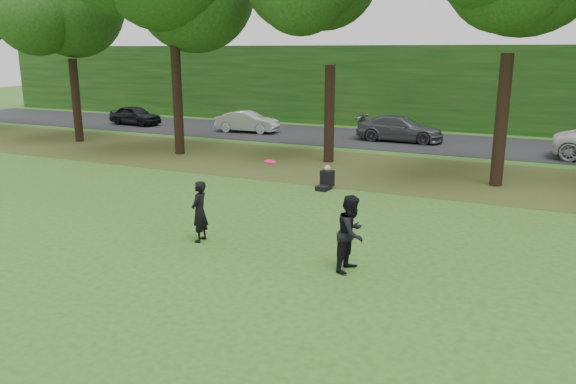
% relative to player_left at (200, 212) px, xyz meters
% --- Properties ---
extents(ground, '(120.00, 120.00, 0.00)m').
position_rel_player_left_xyz_m(ground, '(2.24, -2.77, -0.78)').
color(ground, '#33561A').
rests_on(ground, ground).
extents(leaf_litter, '(60.00, 7.00, 0.01)m').
position_rel_player_left_xyz_m(leaf_litter, '(2.24, 10.23, -0.78)').
color(leaf_litter, '#4B411A').
rests_on(leaf_litter, ground).
extents(street, '(70.00, 7.00, 0.02)m').
position_rel_player_left_xyz_m(street, '(2.24, 18.23, -0.77)').
color(street, black).
rests_on(street, ground).
extents(far_hedge, '(70.00, 3.00, 5.00)m').
position_rel_player_left_xyz_m(far_hedge, '(2.24, 24.23, 1.72)').
color(far_hedge, '#134112').
rests_on(far_hedge, ground).
extents(player_left, '(0.43, 0.60, 1.56)m').
position_rel_player_left_xyz_m(player_left, '(0.00, 0.00, 0.00)').
color(player_left, black).
rests_on(player_left, ground).
extents(player_right, '(0.74, 0.90, 1.70)m').
position_rel_player_left_xyz_m(player_right, '(4.08, -0.23, 0.07)').
color(player_right, black).
rests_on(player_right, ground).
extents(parked_cars, '(36.57, 4.02, 1.45)m').
position_rel_player_left_xyz_m(parked_cars, '(3.95, 17.14, -0.08)').
color(parked_cars, black).
rests_on(parked_cars, street).
extents(frisbee, '(0.36, 0.36, 0.06)m').
position_rel_player_left_xyz_m(frisbee, '(2.12, -0.26, 1.49)').
color(frisbee, '#ED1341').
rests_on(frisbee, ground).
extents(seated_person, '(0.47, 0.76, 0.83)m').
position_rel_player_left_xyz_m(seated_person, '(0.91, 6.52, -0.47)').
color(seated_person, black).
rests_on(seated_person, ground).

